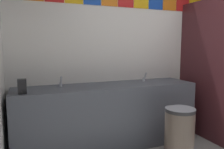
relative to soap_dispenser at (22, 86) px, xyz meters
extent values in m
cube|color=white|center=(1.80, 0.50, 0.37)|extent=(4.01, 0.08, 2.56)
cube|color=yellow|center=(1.68, 0.46, 1.11)|extent=(0.24, 0.01, 0.24)
cube|color=#1947B7|center=(1.93, 0.46, 1.11)|extent=(0.24, 0.01, 0.24)
cube|color=orange|center=(2.18, 0.46, 1.11)|extent=(0.24, 0.01, 0.24)
cube|color=red|center=(2.43, 0.46, 1.11)|extent=(0.24, 0.01, 0.24)
cube|color=yellow|center=(2.68, 0.46, 1.11)|extent=(0.24, 0.01, 0.24)
cube|color=#1947B7|center=(2.93, 0.46, 1.11)|extent=(0.24, 0.01, 0.24)
cube|color=orange|center=(3.18, 0.46, 1.11)|extent=(0.24, 0.01, 0.24)
cube|color=#4C515B|center=(1.04, 0.17, -0.50)|extent=(2.39, 0.58, 0.83)
cube|color=#4C515B|center=(1.04, 0.45, -0.12)|extent=(2.39, 0.03, 0.08)
cylinder|color=white|center=(0.45, 0.14, -0.13)|extent=(0.34, 0.34, 0.10)
cylinder|color=white|center=(1.64, 0.14, -0.13)|extent=(0.34, 0.34, 0.10)
cylinder|color=silver|center=(0.45, 0.28, -0.05)|extent=(0.04, 0.04, 0.05)
cylinder|color=silver|center=(0.45, 0.23, 0.02)|extent=(0.02, 0.06, 0.09)
cylinder|color=silver|center=(1.64, 0.28, -0.05)|extent=(0.04, 0.04, 0.05)
cylinder|color=silver|center=(1.64, 0.23, 0.02)|extent=(0.02, 0.06, 0.09)
cube|color=black|center=(0.00, 0.00, 0.00)|extent=(0.09, 0.07, 0.16)
cylinder|color=black|center=(0.00, -0.04, -0.06)|extent=(0.02, 0.02, 0.03)
cube|color=#471E23|center=(2.45, -0.24, 0.09)|extent=(0.04, 1.41, 1.99)
cube|color=white|center=(3.04, 0.25, -0.34)|extent=(0.34, 0.17, 0.34)
cylinder|color=brown|center=(1.69, -0.49, -0.62)|extent=(0.34, 0.34, 0.58)
cylinder|color=#262628|center=(1.69, -0.49, -0.31)|extent=(0.35, 0.35, 0.04)
camera|label=1|loc=(0.05, -2.50, 0.42)|focal=35.24mm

